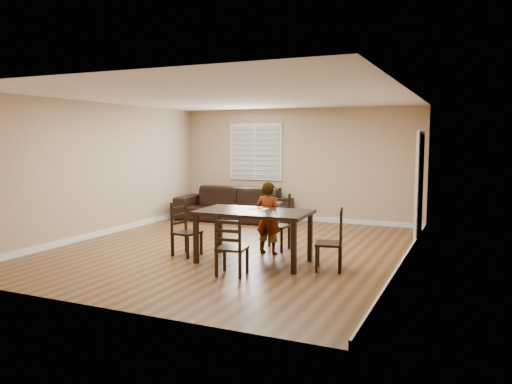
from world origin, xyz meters
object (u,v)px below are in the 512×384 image
chair_near (278,224)px  chair_far (229,248)px  dining_table (254,216)px  chair_left (182,231)px  donut (260,208)px  sofa (233,204)px  chair_right (336,243)px  child (268,218)px

chair_near → chair_far: 2.04m
dining_table → chair_left: bearing=179.2°
donut → dining_table: bearing=-94.7°
donut → sofa: size_ratio=0.04×
dining_table → chair_far: bearing=-89.4°
donut → sofa: 4.02m
chair_right → sofa: bearing=-147.7°
dining_table → child: size_ratio=1.45×
chair_near → donut: bearing=-86.3°
chair_left → chair_far: bearing=-114.9°
chair_left → sofa: 3.67m
chair_left → sofa: (-0.82, 3.58, -0.01)m
dining_table → donut: 0.23m
chair_near → sofa: size_ratio=0.36×
chair_far → chair_left: (-1.37, 0.90, -0.00)m
chair_far → donut: bearing=-96.0°
donut → sofa: (-2.17, 3.36, -0.46)m
dining_table → chair_near: size_ratio=1.82×
sofa → chair_left: bearing=-80.2°
dining_table → chair_right: (1.33, 0.06, -0.32)m
chair_right → donut: size_ratio=9.04×
chair_left → sofa: bearing=21.3°
dining_table → chair_left: 1.37m
chair_left → child: 1.49m
chair_right → dining_table: bearing=-100.0°
chair_near → chair_right: chair_near is taller
dining_table → chair_far: size_ratio=1.98×
dining_table → child: (-0.02, 0.64, -0.12)m
chair_left → chair_right: 2.66m
chair_right → chair_far: bearing=-65.4°
chair_right → chair_left: bearing=-100.9°
chair_far → child: (-0.06, 1.56, 0.21)m
chair_near → sofa: (-2.12, 2.44, -0.05)m
chair_right → donut: bearing=-108.7°
chair_left → donut: bearing=-72.3°
dining_table → chair_right: chair_right is taller
chair_near → child: (0.01, -0.48, 0.17)m
chair_left → child: child is taller
dining_table → donut: size_ratio=17.54×
chair_left → chair_right: size_ratio=0.98×
chair_right → child: size_ratio=0.75×
chair_near → sofa: chair_near is taller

